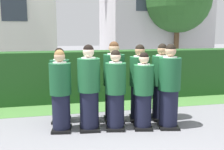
{
  "coord_description": "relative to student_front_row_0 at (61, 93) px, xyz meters",
  "views": [
    {
      "loc": [
        -1.18,
        -4.95,
        1.94
      ],
      "look_at": [
        0.0,
        0.25,
        1.05
      ],
      "focal_mm": 42.61,
      "sensor_mm": 36.0,
      "label": 1
    }
  ],
  "objects": [
    {
      "name": "hedge",
      "position": [
        1.04,
        2.25,
        -0.06
      ],
      "size": [
        9.23,
        0.7,
        1.38
      ],
      "color": "#214C1E",
      "rests_on": "ground"
    },
    {
      "name": "student_rear_row_1",
      "position": [
        0.61,
        0.42,
        0.02
      ],
      "size": [
        0.43,
        0.54,
        1.64
      ],
      "color": "black",
      "rests_on": "ground"
    },
    {
      "name": "student_front_row_2",
      "position": [
        1.06,
        -0.13,
        -0.01
      ],
      "size": [
        0.45,
        0.52,
        1.58
      ],
      "color": "black",
      "rests_on": "ground"
    },
    {
      "name": "ground_plane",
      "position": [
        1.04,
        -0.14,
        -0.76
      ],
      "size": [
        60.0,
        60.0,
        0.0
      ],
      "primitive_type": "plane",
      "color": "slate"
    },
    {
      "name": "student_front_row_3",
      "position": [
        1.6,
        -0.23,
        -0.03
      ],
      "size": [
        0.44,
        0.52,
        1.53
      ],
      "color": "black",
      "rests_on": "ground"
    },
    {
      "name": "oak_tree_right",
      "position": [
        5.7,
        6.73,
        2.62
      ],
      "size": [
        3.1,
        3.1,
        4.94
      ],
      "color": "brown",
      "rests_on": "ground"
    },
    {
      "name": "student_front_row_4",
      "position": [
        2.12,
        -0.29,
        0.05
      ],
      "size": [
        0.48,
        0.55,
        1.69
      ],
      "color": "black",
      "rests_on": "ground"
    },
    {
      "name": "school_building_annex",
      "position": [
        5.35,
        9.07,
        2.84
      ],
      "size": [
        5.49,
        4.46,
        7.04
      ],
      "color": "silver",
      "rests_on": "ground"
    },
    {
      "name": "student_rear_row_3",
      "position": [
        1.69,
        0.29,
        0.03
      ],
      "size": [
        0.47,
        0.56,
        1.66
      ],
      "color": "black",
      "rests_on": "ground"
    },
    {
      "name": "student_rear_row_0",
      "position": [
        0.01,
        0.55,
        0.0
      ],
      "size": [
        0.44,
        0.54,
        1.59
      ],
      "color": "black",
      "rests_on": "ground"
    },
    {
      "name": "student_rear_row_4",
      "position": [
        2.17,
        0.22,
        0.04
      ],
      "size": [
        0.46,
        0.54,
        1.67
      ],
      "color": "black",
      "rests_on": "ground"
    },
    {
      "name": "lawn_strip",
      "position": [
        1.04,
        1.45,
        -0.75
      ],
      "size": [
        9.23,
        0.9,
        0.01
      ],
      "primitive_type": "cube",
      "color": "#477A38",
      "rests_on": "ground"
    },
    {
      "name": "student_front_row_1",
      "position": [
        0.54,
        -0.05,
        0.05
      ],
      "size": [
        0.44,
        0.52,
        1.68
      ],
      "color": "black",
      "rests_on": "ground"
    },
    {
      "name": "student_rear_row_2",
      "position": [
        1.13,
        0.34,
        0.07
      ],
      "size": [
        0.45,
        0.56,
        1.72
      ],
      "color": "black",
      "rests_on": "ground"
    },
    {
      "name": "student_front_row_0",
      "position": [
        0.0,
        0.0,
        0.0
      ],
      "size": [
        0.43,
        0.5,
        1.59
      ],
      "color": "black",
      "rests_on": "ground"
    }
  ]
}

